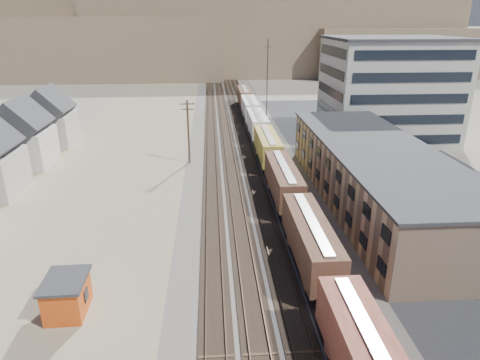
{
  "coord_description": "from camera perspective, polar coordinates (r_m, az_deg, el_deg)",
  "views": [
    {
      "loc": [
        -4.95,
        -22.84,
        21.63
      ],
      "look_at": [
        -1.58,
        25.96,
        3.0
      ],
      "focal_mm": 32.0,
      "sensor_mm": 36.0,
      "label": 1
    }
  ],
  "objects": [
    {
      "name": "freight_train",
      "position": [
        60.22,
        4.61,
        2.55
      ],
      "size": [
        3.0,
        119.74,
        4.46
      ],
      "color": "black",
      "rests_on": "ground"
    },
    {
      "name": "hills_north",
      "position": [
        190.98,
        -2.54,
        18.57
      ],
      "size": [
        265.0,
        80.0,
        32.0
      ],
      "color": "brown",
      "rests_on": "ground"
    },
    {
      "name": "maintenance_shed",
      "position": [
        36.72,
        -22.08,
        -14.07
      ],
      "size": [
        3.27,
        4.18,
        3.01
      ],
      "color": "#BF4412",
      "rests_on": "ground"
    },
    {
      "name": "parked_car_blue",
      "position": [
        82.3,
        13.62,
        5.54
      ],
      "size": [
        5.7,
        4.91,
        1.46
      ],
      "primitive_type": "imported",
      "rotation": [
        0.0,
        0.0,
        0.99
      ],
      "color": "navy",
      "rests_on": "ground"
    },
    {
      "name": "office_tower",
      "position": [
        85.36,
        19.17,
        11.39
      ],
      "size": [
        22.6,
        18.6,
        18.45
      ],
      "color": "#9E998E",
      "rests_on": "ground"
    },
    {
      "name": "ground",
      "position": [
        31.84,
        6.55,
        -22.11
      ],
      "size": [
        300.0,
        300.0,
        0.0
      ],
      "primitive_type": "plane",
      "color": "#6B6356",
      "rests_on": "ground"
    },
    {
      "name": "rail_tracks",
      "position": [
        76.07,
        -0.47,
        4.42
      ],
      "size": [
        11.4,
        200.0,
        0.24
      ],
      "color": "black",
      "rests_on": "ground"
    },
    {
      "name": "dirt_yard",
      "position": [
        68.13,
        -16.49,
        1.47
      ],
      "size": [
        24.0,
        180.0,
        0.03
      ],
      "primitive_type": "cube",
      "color": "#86775C",
      "rests_on": "ground"
    },
    {
      "name": "radio_mast",
      "position": [
        84.49,
        3.63,
        12.29
      ],
      "size": [
        1.2,
        0.16,
        18.0
      ],
      "color": "black",
      "rests_on": "ground"
    },
    {
      "name": "parked_car_far",
      "position": [
        90.15,
        20.68,
        6.1
      ],
      "size": [
        2.18,
        4.49,
        1.48
      ],
      "primitive_type": "imported",
      "rotation": [
        0.0,
        0.0,
        0.1
      ],
      "color": "white",
      "rests_on": "ground"
    },
    {
      "name": "utility_pole_north",
      "position": [
        66.96,
        -6.91,
        6.58
      ],
      "size": [
        2.2,
        0.32,
        10.0
      ],
      "color": "#382619",
      "rests_on": "ground"
    },
    {
      "name": "ballast_bed",
      "position": [
        76.13,
        -0.06,
        4.37
      ],
      "size": [
        18.0,
        200.0,
        0.06
      ],
      "primitive_type": "cube",
      "color": "#4C4742",
      "rests_on": "ground"
    },
    {
      "name": "asphalt_lot",
      "position": [
        67.37,
        19.88,
        0.85
      ],
      "size": [
        26.0,
        120.0,
        0.04
      ],
      "primitive_type": "cube",
      "color": "#232326",
      "rests_on": "ground"
    },
    {
      "name": "warehouse",
      "position": [
        54.85,
        17.61,
        0.7
      ],
      "size": [
        12.4,
        40.4,
        7.25
      ],
      "color": "tan",
      "rests_on": "ground"
    }
  ]
}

